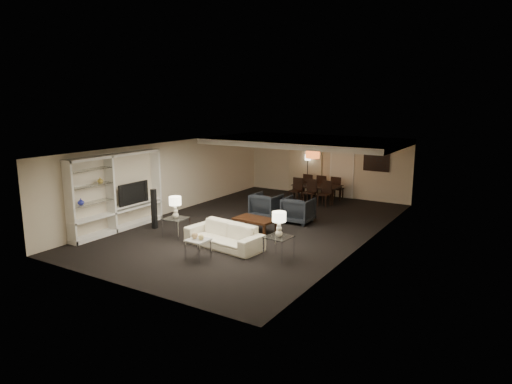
{
  "coord_description": "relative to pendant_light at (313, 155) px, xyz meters",
  "views": [
    {
      "loc": [
        7.31,
        -11.84,
        3.97
      ],
      "look_at": [
        0.0,
        0.0,
        1.1
      ],
      "focal_mm": 32.0,
      "sensor_mm": 36.0,
      "label": 1
    }
  ],
  "objects": [
    {
      "name": "wall_back",
      "position": [
        -0.3,
        2.0,
        -0.67
      ],
      "size": [
        7.0,
        0.02,
        2.5
      ],
      "primitive_type": "cube",
      "color": "beige",
      "rests_on": "ground"
    },
    {
      "name": "chair_nm",
      "position": [
        -0.16,
        0.15,
        -1.45
      ],
      "size": [
        0.44,
        0.44,
        0.94
      ],
      "primitive_type": null,
      "rotation": [
        0.0,
        0.0,
        -0.0
      ],
      "color": "black",
      "rests_on": "floor"
    },
    {
      "name": "chair_fl",
      "position": [
        -0.76,
        1.45,
        -1.45
      ],
      "size": [
        0.45,
        0.45,
        0.94
      ],
      "primitive_type": null,
      "rotation": [
        0.0,
        0.0,
        3.1
      ],
      "color": "black",
      "rests_on": "floor"
    },
    {
      "name": "table_lamp_right",
      "position": [
        1.75,
        -5.72,
        -1.03
      ],
      "size": [
        0.39,
        0.39,
        0.64
      ],
      "primitive_type": null,
      "rotation": [
        0.0,
        0.0,
        0.13
      ],
      "color": "beige",
      "rests_on": "side_table_right"
    },
    {
      "name": "side_table_left",
      "position": [
        -1.65,
        -5.72,
        -1.63
      ],
      "size": [
        0.65,
        0.65,
        0.57
      ],
      "primitive_type": null,
      "rotation": [
        0.0,
        0.0,
        0.06
      ],
      "color": "silver",
      "rests_on": "floor"
    },
    {
      "name": "sofa",
      "position": [
        0.05,
        -5.72,
        -1.59
      ],
      "size": [
        2.33,
        1.15,
        0.65
      ],
      "primitive_type": "imported",
      "rotation": [
        0.0,
        0.0,
        -0.13
      ],
      "color": "beige",
      "rests_on": "floor"
    },
    {
      "name": "chair_nl",
      "position": [
        -0.76,
        0.15,
        -1.45
      ],
      "size": [
        0.45,
        0.45,
        0.94
      ],
      "primitive_type": null,
      "rotation": [
        0.0,
        0.0,
        -0.04
      ],
      "color": "black",
      "rests_on": "floor"
    },
    {
      "name": "armchair_left",
      "position": [
        -0.55,
        -2.42,
        -1.5
      ],
      "size": [
        0.9,
        0.92,
        0.83
      ],
      "primitive_type": "imported",
      "rotation": [
        0.0,
        0.0,
        3.13
      ],
      "color": "black",
      "rests_on": "floor"
    },
    {
      "name": "pendant_light",
      "position": [
        0.0,
        0.0,
        0.0
      ],
      "size": [
        0.52,
        0.52,
        0.24
      ],
      "primitive_type": "cylinder",
      "color": "#D8591E",
      "rests_on": "ceiling_soffit"
    },
    {
      "name": "wall_right",
      "position": [
        3.2,
        -3.5,
        -0.67
      ],
      "size": [
        0.02,
        11.0,
        2.5
      ],
      "primitive_type": "cube",
      "color": "beige",
      "rests_on": "ground"
    },
    {
      "name": "chair_fm",
      "position": [
        -0.16,
        1.45,
        -1.45
      ],
      "size": [
        0.47,
        0.47,
        0.94
      ],
      "primitive_type": null,
      "rotation": [
        0.0,
        0.0,
        3.07
      ],
      "color": "black",
      "rests_on": "floor"
    },
    {
      "name": "gold_gourd_b",
      "position": [
        0.15,
        -6.82,
        -1.34
      ],
      "size": [
        0.14,
        0.14,
        0.14
      ],
      "primitive_type": "sphere",
      "color": "#D5BD71",
      "rests_on": "marble_table"
    },
    {
      "name": "media_unit",
      "position": [
        -3.61,
        -6.1,
        -0.74
      ],
      "size": [
        0.38,
        3.4,
        2.35
      ],
      "primitive_type": null,
      "color": "white",
      "rests_on": "wall_left"
    },
    {
      "name": "dining_table",
      "position": [
        -0.16,
        0.8,
        -1.6
      ],
      "size": [
        1.83,
        1.04,
        0.64
      ],
      "primitive_type": "imported",
      "rotation": [
        0.0,
        0.0,
        0.02
      ],
      "color": "black",
      "rests_on": "floor"
    },
    {
      "name": "door",
      "position": [
        0.4,
        1.97,
        -0.87
      ],
      "size": [
        0.9,
        0.05,
        2.1
      ],
      "primitive_type": "cube",
      "color": "silver",
      "rests_on": "wall_back"
    },
    {
      "name": "side_table_right",
      "position": [
        1.75,
        -5.72,
        -1.63
      ],
      "size": [
        0.67,
        0.67,
        0.57
      ],
      "primitive_type": null,
      "rotation": [
        0.0,
        0.0,
        -0.09
      ],
      "color": "white",
      "rests_on": "floor"
    },
    {
      "name": "wall_front",
      "position": [
        -0.3,
        -9.0,
        -0.67
      ],
      "size": [
        7.0,
        0.02,
        2.5
      ],
      "primitive_type": "cube",
      "color": "beige",
      "rests_on": "ground"
    },
    {
      "name": "chair_nr",
      "position": [
        0.44,
        0.15,
        -1.45
      ],
      "size": [
        0.49,
        0.49,
        0.94
      ],
      "primitive_type": null,
      "rotation": [
        0.0,
        0.0,
        -0.13
      ],
      "color": "black",
      "rests_on": "floor"
    },
    {
      "name": "television",
      "position": [
        -3.58,
        -5.59,
        -0.84
      ],
      "size": [
        1.16,
        0.15,
        0.67
      ],
      "primitive_type": "imported",
      "rotation": [
        0.0,
        0.0,
        1.57
      ],
      "color": "black",
      "rests_on": "media_unit"
    },
    {
      "name": "floor",
      "position": [
        -0.3,
        -3.5,
        -1.92
      ],
      "size": [
        11.0,
        11.0,
        0.0
      ],
      "primitive_type": "plane",
      "color": "black",
      "rests_on": "ground"
    },
    {
      "name": "table_lamp_left",
      "position": [
        -1.65,
        -5.72,
        -1.03
      ],
      "size": [
        0.39,
        0.39,
        0.64
      ],
      "primitive_type": null,
      "rotation": [
        0.0,
        0.0,
        -0.11
      ],
      "color": "beige",
      "rests_on": "side_table_left"
    },
    {
      "name": "floor_lamp",
      "position": [
        -0.99,
        1.7,
        -1.08
      ],
      "size": [
        0.3,
        0.3,
        1.68
      ],
      "primitive_type": null,
      "rotation": [
        0.0,
        0.0,
        -0.3
      ],
      "color": "black",
      "rests_on": "floor"
    },
    {
      "name": "armchair_right",
      "position": [
        0.65,
        -2.42,
        -1.5
      ],
      "size": [
        0.92,
        0.94,
        0.83
      ],
      "primitive_type": "imported",
      "rotation": [
        0.0,
        0.0,
        3.17
      ],
      "color": "black",
      "rests_on": "floor"
    },
    {
      "name": "gold_gourd_a",
      "position": [
        -0.05,
        -6.82,
        -1.33
      ],
      "size": [
        0.16,
        0.16,
        0.16
      ],
      "primitive_type": "sphere",
      "color": "tan",
      "rests_on": "marble_table"
    },
    {
      "name": "curtains",
      "position": [
        -1.2,
        1.92,
        -0.72
      ],
      "size": [
        1.5,
        0.12,
        2.4
      ],
      "primitive_type": "cube",
      "color": "beige",
      "rests_on": "wall_back"
    },
    {
      "name": "wall_left",
      "position": [
        -3.8,
        -3.5,
        -0.67
      ],
      "size": [
        0.02,
        11.0,
        2.5
      ],
      "primitive_type": "cube",
      "color": "beige",
      "rests_on": "ground"
    },
    {
      "name": "painting",
      "position": [
        1.8,
        1.96,
        -0.37
      ],
      "size": [
        0.95,
        0.04,
        0.65
      ],
      "primitive_type": "cube",
      "color": "#142D38",
      "rests_on": "wall_back"
    },
    {
      "name": "floor_speaker",
      "position": [
        -2.85,
        -5.36,
        -1.3
      ],
      "size": [
        0.15,
        0.15,
        1.24
      ],
      "primitive_type": "cube",
      "rotation": [
        0.0,
        0.0,
        0.13
      ],
      "color": "black",
      "rests_on": "floor"
    },
    {
      "name": "vase_blue",
      "position": [
        -3.61,
        -7.4,
        -0.77
      ],
      "size": [
        0.18,
        0.18,
        0.19
      ],
      "primitive_type": "imported",
      "color": "#262DA6",
      "rests_on": "media_unit"
    },
    {
      "name": "ceiling",
      "position": [
        -0.3,
        -3.5,
        0.58
      ],
      "size": [
        7.0,
        11.0,
        0.02
      ],
      "primitive_type": "cube",
      "color": "silver",
      "rests_on": "ground"
    },
    {
      "name": "ceiling_soffit",
      "position": [
        -0.3,
        0.0,
        0.48
      ],
      "size": [
        7.0,
        4.0,
        0.2
      ],
      "primitive_type": "cube",
      "color": "silver",
      "rests_on": "ceiling"
    },
    {
      "name": "coffee_table",
      "position": [
        0.05,
        -4.12,
        -1.7
      ],
      "size": [
        1.28,
        0.82,
        0.44
      ],
      "primitive_type": null,
      "rotation": [
        0.0,
        0.0,
        -0.08
      ],
      "color": "black",
      "rests_on": "floor"
    },
    {
      "name": "vase_amber",
      "position": [
        -3.61,
        -6.7,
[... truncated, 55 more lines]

